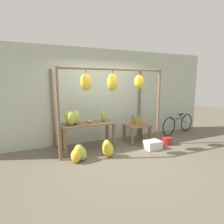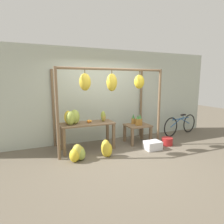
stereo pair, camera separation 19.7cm
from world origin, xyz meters
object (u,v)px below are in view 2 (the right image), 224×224
at_px(banana_pile_on_table, 72,117).
at_px(papaya_pile, 103,117).
at_px(banana_pile_ground_left, 78,153).
at_px(parked_bicycle, 180,125).
at_px(banana_pile_ground_right, 107,149).
at_px(pineapple_cluster, 138,120).
at_px(fruit_crate_white, 153,145).
at_px(blue_bucket, 167,141).
at_px(orange_pile, 89,121).

relative_size(banana_pile_on_table, papaya_pile, 1.63).
xyz_separation_m(banana_pile_ground_left, parked_bicycle, (3.79, 0.80, 0.18)).
distance_m(banana_pile_ground_right, parked_bicycle, 3.21).
distance_m(pineapple_cluster, banana_pile_ground_right, 1.50).
xyz_separation_m(pineapple_cluster, banana_pile_ground_left, (-1.96, -0.59, -0.52)).
height_order(fruit_crate_white, papaya_pile, papaya_pile).
bearing_deg(papaya_pile, fruit_crate_white, -30.61).
height_order(banana_pile_ground_right, blue_bucket, banana_pile_ground_right).
relative_size(pineapple_cluster, blue_bucket, 1.13).
distance_m(fruit_crate_white, blue_bucket, 0.61).
bearing_deg(fruit_crate_white, banana_pile_ground_right, 179.91).
distance_m(banana_pile_ground_left, papaya_pile, 1.29).
distance_m(banana_pile_on_table, parked_bicycle, 3.84).
distance_m(banana_pile_ground_left, banana_pile_ground_right, 0.71).
relative_size(orange_pile, pineapple_cluster, 0.40).
bearing_deg(parked_bicycle, banana_pile_on_table, -176.96).
xyz_separation_m(banana_pile_on_table, banana_pile_ground_right, (0.71, -0.68, -0.72)).
bearing_deg(banana_pile_ground_right, parked_bicycle, 15.90).
distance_m(banana_pile_ground_left, parked_bicycle, 3.88).
relative_size(banana_pile_ground_right, papaya_pile, 1.49).
distance_m(fruit_crate_white, papaya_pile, 1.57).
bearing_deg(banana_pile_ground_left, papaya_pile, 35.41).
distance_m(banana_pile_on_table, papaya_pile, 0.88).
bearing_deg(banana_pile_ground_left, orange_pile, 52.80).
relative_size(banana_pile_on_table, banana_pile_ground_left, 0.99).
height_order(orange_pile, banana_pile_ground_left, orange_pile).
relative_size(blue_bucket, papaya_pile, 1.09).
relative_size(orange_pile, banana_pile_ground_right, 0.33).
relative_size(banana_pile_on_table, fruit_crate_white, 1.09).
height_order(banana_pile_ground_right, fruit_crate_white, banana_pile_ground_right).
relative_size(fruit_crate_white, blue_bucket, 1.36).
relative_size(pineapple_cluster, parked_bicycle, 0.22).
bearing_deg(blue_bucket, banana_pile_ground_left, -178.51).
bearing_deg(orange_pile, banana_pile_ground_left, -127.20).
distance_m(banana_pile_ground_right, blue_bucket, 1.95).
bearing_deg(banana_pile_on_table, parked_bicycle, 3.04).
height_order(banana_pile_ground_right, papaya_pile, papaya_pile).
bearing_deg(parked_bicycle, blue_bucket, -147.16).
bearing_deg(banana_pile_ground_right, fruit_crate_white, -0.09).
height_order(banana_pile_ground_right, parked_bicycle, parked_bicycle).
bearing_deg(banana_pile_ground_left, banana_pile_on_table, 90.28).
height_order(blue_bucket, parked_bicycle, parked_bicycle).
bearing_deg(banana_pile_ground_right, orange_pile, 110.31).
distance_m(blue_bucket, papaya_pile, 2.01).
relative_size(pineapple_cluster, papaya_pile, 1.23).
distance_m(fruit_crate_white, parked_bicycle, 1.96).
height_order(pineapple_cluster, papaya_pile, papaya_pile).
xyz_separation_m(banana_pile_ground_left, fruit_crate_white, (2.05, -0.08, -0.05)).
distance_m(banana_pile_on_table, banana_pile_ground_right, 1.22).
distance_m(orange_pile, pineapple_cluster, 1.51).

